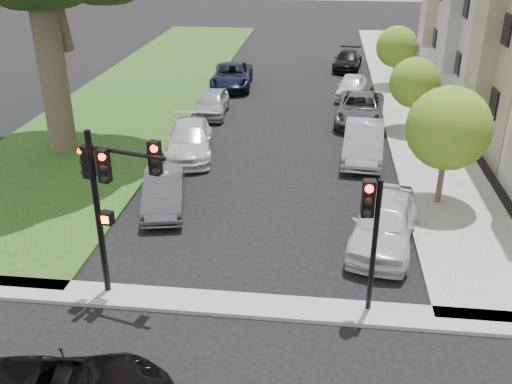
# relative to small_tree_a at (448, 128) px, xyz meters

# --- Properties ---
(ground) EXTENTS (140.00, 140.00, 0.00)m
(ground) POSITION_rel_small_tree_a_xyz_m (-6.20, -8.95, -2.91)
(ground) COLOR black
(ground) RESTS_ON ground
(grass_strip) EXTENTS (8.00, 44.00, 0.12)m
(grass_strip) POSITION_rel_small_tree_a_xyz_m (-15.20, 15.05, -2.85)
(grass_strip) COLOR #1B4012
(grass_strip) RESTS_ON ground
(sidewalk_right) EXTENTS (3.50, 44.00, 0.12)m
(sidewalk_right) POSITION_rel_small_tree_a_xyz_m (0.55, 15.05, -2.85)
(sidewalk_right) COLOR gray
(sidewalk_right) RESTS_ON ground
(sidewalk_cross) EXTENTS (60.00, 1.00, 0.12)m
(sidewalk_cross) POSITION_rel_small_tree_a_xyz_m (-6.20, -6.95, -2.85)
(sidewalk_cross) COLOR gray
(sidewalk_cross) RESTS_ON ground
(small_tree_a) EXTENTS (2.92, 2.92, 4.38)m
(small_tree_a) POSITION_rel_small_tree_a_xyz_m (0.00, 0.00, 0.00)
(small_tree_a) COLOR brown
(small_tree_a) RESTS_ON ground
(small_tree_b) EXTENTS (2.41, 2.41, 3.62)m
(small_tree_b) POSITION_rel_small_tree_a_xyz_m (-0.00, 8.24, -0.50)
(small_tree_b) COLOR brown
(small_tree_b) RESTS_ON ground
(small_tree_c) EXTENTS (2.50, 2.50, 3.75)m
(small_tree_c) POSITION_rel_small_tree_a_xyz_m (-0.00, 16.61, -0.42)
(small_tree_c) COLOR brown
(small_tree_c) RESTS_ON ground
(traffic_signal_main) EXTENTS (2.32, 0.70, 4.75)m
(traffic_signal_main) POSITION_rel_small_tree_a_xyz_m (-9.63, -6.72, 0.37)
(traffic_signal_main) COLOR black
(traffic_signal_main) RESTS_ON ground
(traffic_signal_secondary) EXTENTS (0.49, 0.40, 3.81)m
(traffic_signal_secondary) POSITION_rel_small_tree_a_xyz_m (-3.03, -6.76, -0.25)
(traffic_signal_secondary) COLOR black
(traffic_signal_secondary) RESTS_ON ground
(car_parked_0) EXTENTS (2.78, 4.96, 1.60)m
(car_parked_0) POSITION_rel_small_tree_a_xyz_m (-2.23, -3.16, -2.11)
(car_parked_0) COLOR silver
(car_parked_0) RESTS_ON ground
(car_parked_1) EXTENTS (2.02, 4.83, 1.55)m
(car_parked_1) POSITION_rel_small_tree_a_xyz_m (-2.49, 4.24, -2.14)
(car_parked_1) COLOR #999BA0
(car_parked_1) RESTS_ON ground
(car_parked_2) EXTENTS (2.83, 5.32, 1.42)m
(car_parked_2) POSITION_rel_small_tree_a_xyz_m (-2.40, 9.37, -2.20)
(car_parked_2) COLOR #3F4247
(car_parked_2) RESTS_ON ground
(car_parked_3) EXTENTS (2.13, 4.05, 1.32)m
(car_parked_3) POSITION_rel_small_tree_a_xyz_m (-2.69, 13.93, -2.25)
(car_parked_3) COLOR silver
(car_parked_3) RESTS_ON ground
(car_parked_4) EXTENTS (2.32, 4.57, 1.27)m
(car_parked_4) POSITION_rel_small_tree_a_xyz_m (-2.71, 21.14, -2.28)
(car_parked_4) COLOR black
(car_parked_4) RESTS_ON ground
(car_parked_5) EXTENTS (2.14, 4.11, 1.29)m
(car_parked_5) POSITION_rel_small_tree_a_xyz_m (-9.80, -1.45, -2.27)
(car_parked_5) COLOR #3F4247
(car_parked_5) RESTS_ON ground
(car_parked_6) EXTENTS (2.76, 5.06, 1.39)m
(car_parked_6) POSITION_rel_small_tree_a_xyz_m (-10.06, 3.76, -2.22)
(car_parked_6) COLOR silver
(car_parked_6) RESTS_ON ground
(car_parked_7) EXTENTS (1.76, 3.96, 1.32)m
(car_parked_7) POSITION_rel_small_tree_a_xyz_m (-10.17, 9.63, -2.25)
(car_parked_7) COLOR #999BA0
(car_parked_7) RESTS_ON ground
(car_parked_8) EXTENTS (2.72, 5.30, 1.43)m
(car_parked_8) POSITION_rel_small_tree_a_xyz_m (-10.01, 15.42, -2.20)
(car_parked_8) COLOR black
(car_parked_8) RESTS_ON ground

